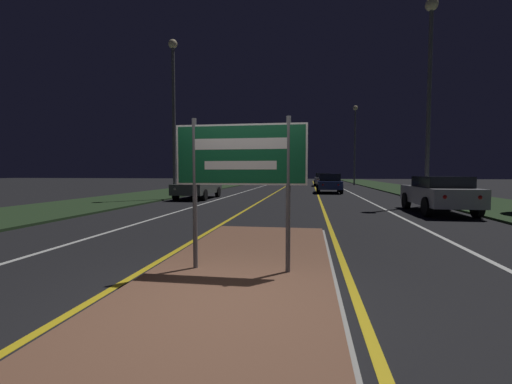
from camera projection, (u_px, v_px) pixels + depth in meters
ground_plane at (219, 308)px, 3.96m from camera, size 160.00×160.00×0.00m
median_island at (241, 273)px, 5.20m from camera, size 2.84×8.25×0.10m
verge_left at (165, 193)px, 25.16m from camera, size 5.00×100.00×0.08m
verge_right at (441, 196)px, 22.22m from camera, size 5.00×100.00×0.08m
centre_line_yellow_left at (278, 191)px, 28.87m from camera, size 0.12×70.00×0.01m
centre_line_yellow_right at (317, 191)px, 28.37m from camera, size 0.12×70.00×0.01m
lane_line_white_left at (248, 191)px, 29.27m from camera, size 0.12×70.00×0.01m
lane_line_white_right at (349, 191)px, 27.97m from camera, size 0.12×70.00×0.01m
edge_line_white_left at (214, 190)px, 29.73m from camera, size 0.10×70.00×0.01m
edge_line_white_right at (387, 192)px, 27.51m from camera, size 0.10×70.00×0.01m
highway_sign at (240, 162)px, 5.09m from camera, size 1.99×0.07×2.29m
streetlight_left_near at (174, 100)px, 19.00m from camera, size 0.50×0.50×8.89m
streetlight_right_near at (430, 69)px, 15.52m from camera, size 0.57×0.57×9.39m
streetlight_right_far at (355, 132)px, 41.57m from camera, size 0.57×0.57×9.65m
car_receding_0 at (439, 193)px, 13.20m from camera, size 1.86×4.31×1.42m
car_receding_1 at (329, 183)px, 26.06m from camera, size 1.86×4.15×1.46m
car_receding_2 at (322, 179)px, 38.95m from camera, size 1.86×4.37×1.47m
car_approaching_0 at (198, 186)px, 20.51m from camera, size 1.89×4.60×1.46m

